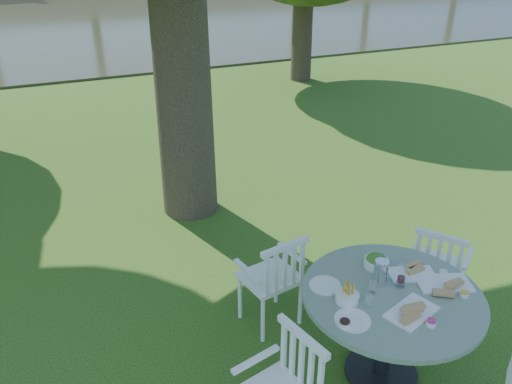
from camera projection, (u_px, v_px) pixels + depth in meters
ground at (264, 274)px, 5.09m from camera, size 140.00×140.00×0.00m
table at (390, 311)px, 3.64m from camera, size 1.30×1.30×0.79m
chair_ne at (438, 265)px, 4.36m from camera, size 0.58×0.59×0.87m
chair_nw at (277, 276)px, 4.17m from camera, size 0.52×0.50×0.90m
tableware at (385, 284)px, 3.60m from camera, size 1.18×0.83×0.20m
river at (57, 14)px, 23.78m from camera, size 100.00×28.00×0.12m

